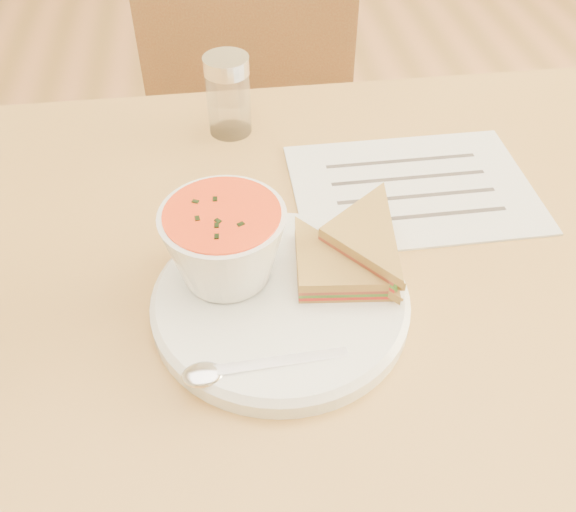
{
  "coord_description": "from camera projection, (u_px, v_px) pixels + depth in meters",
  "views": [
    {
      "loc": [
        -0.09,
        -0.48,
        1.22
      ],
      "look_at": [
        -0.03,
        -0.05,
        0.8
      ],
      "focal_mm": 40.0,
      "sensor_mm": 36.0,
      "label": 1
    }
  ],
  "objects": [
    {
      "name": "condiment_shaker",
      "position": [
        228.0,
        95.0,
        0.81
      ],
      "size": [
        0.07,
        0.07,
        0.1
      ],
      "primitive_type": null,
      "rotation": [
        0.0,
        0.0,
        0.32
      ],
      "color": "silver",
      "rests_on": "dining_table"
    },
    {
      "name": "dining_table",
      "position": [
        305.0,
        438.0,
        0.94
      ],
      "size": [
        1.0,
        0.7,
        0.75
      ],
      "primitive_type": null,
      "color": "#A37132",
      "rests_on": "floor"
    },
    {
      "name": "paper_menu",
      "position": [
        412.0,
        188.0,
        0.75
      ],
      "size": [
        0.28,
        0.21,
        0.0
      ],
      "primitive_type": null,
      "rotation": [
        0.0,
        0.0,
        0.01
      ],
      "color": "white",
      "rests_on": "dining_table"
    },
    {
      "name": "soup_bowl",
      "position": [
        225.0,
        247.0,
        0.6
      ],
      "size": [
        0.13,
        0.13,
        0.08
      ],
      "primitive_type": null,
      "rotation": [
        0.0,
        0.0,
        0.1
      ],
      "color": "white",
      "rests_on": "plate"
    },
    {
      "name": "sandwich_half_a",
      "position": [
        299.0,
        297.0,
        0.59
      ],
      "size": [
        0.11,
        0.11,
        0.03
      ],
      "primitive_type": null,
      "rotation": [
        0.0,
        0.0,
        -0.1
      ],
      "color": "olive",
      "rests_on": "plate"
    },
    {
      "name": "spoon",
      "position": [
        264.0,
        365.0,
        0.55
      ],
      "size": [
        0.18,
        0.05,
        0.01
      ],
      "primitive_type": null,
      "rotation": [
        0.0,
        0.0,
        0.06
      ],
      "color": "silver",
      "rests_on": "plate"
    },
    {
      "name": "chair_far",
      "position": [
        234.0,
        202.0,
        1.2
      ],
      "size": [
        0.5,
        0.5,
        0.91
      ],
      "primitive_type": null,
      "rotation": [
        0.0,
        0.0,
        2.88
      ],
      "color": "brown",
      "rests_on": "floor"
    },
    {
      "name": "sandwich_half_b",
      "position": [
        318.0,
        241.0,
        0.63
      ],
      "size": [
        0.14,
        0.14,
        0.03
      ],
      "primitive_type": null,
      "rotation": [
        0.0,
        0.0,
        -0.9
      ],
      "color": "olive",
      "rests_on": "plate"
    },
    {
      "name": "plate",
      "position": [
        280.0,
        303.0,
        0.62
      ],
      "size": [
        0.25,
        0.25,
        0.02
      ],
      "primitive_type": null,
      "rotation": [
        0.0,
        0.0,
        -0.03
      ],
      "color": "white",
      "rests_on": "dining_table"
    }
  ]
}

